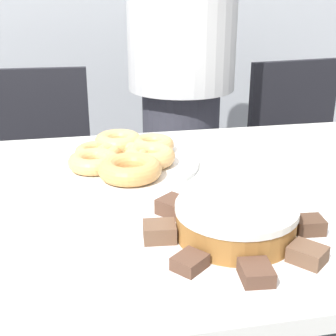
{
  "coord_description": "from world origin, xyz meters",
  "views": [
    {
      "loc": [
        -0.19,
        -0.85,
        1.13
      ],
      "look_at": [
        -0.03,
        -0.02,
        0.81
      ],
      "focal_mm": 50.0,
      "sensor_mm": 36.0,
      "label": 1
    }
  ],
  "objects_px": {
    "office_chair_right": "(307,181)",
    "plate_donuts": "(121,163)",
    "plate_cake": "(235,238)",
    "office_chair_left": "(39,203)",
    "person_standing": "(181,77)",
    "frosted_cake": "(236,220)"
  },
  "relations": [
    {
      "from": "person_standing",
      "to": "office_chair_right",
      "type": "height_order",
      "value": "person_standing"
    },
    {
      "from": "plate_cake",
      "to": "office_chair_left",
      "type": "bearing_deg",
      "value": 112.31
    },
    {
      "from": "person_standing",
      "to": "plate_donuts",
      "type": "relative_size",
      "value": 4.46
    },
    {
      "from": "plate_donuts",
      "to": "frosted_cake",
      "type": "height_order",
      "value": "frosted_cake"
    },
    {
      "from": "plate_donuts",
      "to": "office_chair_left",
      "type": "bearing_deg",
      "value": 113.39
    },
    {
      "from": "person_standing",
      "to": "office_chair_left",
      "type": "height_order",
      "value": "person_standing"
    },
    {
      "from": "plate_donuts",
      "to": "frosted_cake",
      "type": "bearing_deg",
      "value": -69.37
    },
    {
      "from": "person_standing",
      "to": "plate_donuts",
      "type": "height_order",
      "value": "person_standing"
    },
    {
      "from": "office_chair_right",
      "to": "frosted_cake",
      "type": "height_order",
      "value": "office_chair_right"
    },
    {
      "from": "plate_cake",
      "to": "plate_donuts",
      "type": "distance_m",
      "value": 0.41
    },
    {
      "from": "office_chair_left",
      "to": "plate_cake",
      "type": "distance_m",
      "value": 1.11
    },
    {
      "from": "person_standing",
      "to": "plate_donuts",
      "type": "bearing_deg",
      "value": -115.0
    },
    {
      "from": "office_chair_right",
      "to": "plate_donuts",
      "type": "bearing_deg",
      "value": -151.78
    },
    {
      "from": "office_chair_right",
      "to": "plate_donuts",
      "type": "xyz_separation_m",
      "value": [
        -0.8,
        -0.59,
        0.35
      ]
    },
    {
      "from": "person_standing",
      "to": "office_chair_right",
      "type": "distance_m",
      "value": 0.68
    },
    {
      "from": "person_standing",
      "to": "plate_cake",
      "type": "xyz_separation_m",
      "value": [
        -0.13,
        -0.98,
        -0.09
      ]
    },
    {
      "from": "office_chair_right",
      "to": "plate_cake",
      "type": "bearing_deg",
      "value": -132.0
    },
    {
      "from": "office_chair_right",
      "to": "frosted_cake",
      "type": "relative_size",
      "value": 4.43
    },
    {
      "from": "office_chair_left",
      "to": "frosted_cake",
      "type": "relative_size",
      "value": 4.43
    },
    {
      "from": "office_chair_left",
      "to": "frosted_cake",
      "type": "bearing_deg",
      "value": -65.67
    },
    {
      "from": "office_chair_right",
      "to": "plate_cake",
      "type": "distance_m",
      "value": 1.22
    },
    {
      "from": "person_standing",
      "to": "office_chair_left",
      "type": "distance_m",
      "value": 0.69
    }
  ]
}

